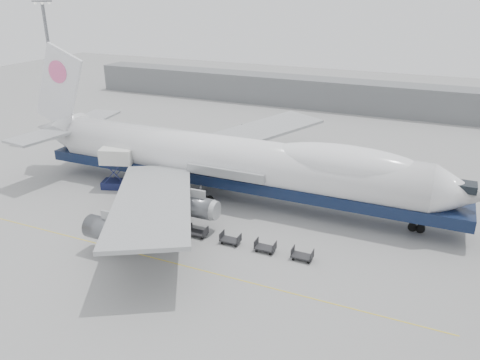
% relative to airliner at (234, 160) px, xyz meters
% --- Properties ---
extents(ground, '(260.00, 260.00, 0.00)m').
position_rel_airliner_xyz_m(ground, '(-0.64, -12.00, -5.62)').
color(ground, gray).
rests_on(ground, ground).
extents(apron_line, '(60.00, 0.15, 0.01)m').
position_rel_airliner_xyz_m(apron_line, '(-0.64, -18.00, -5.62)').
color(apron_line, gold).
rests_on(apron_line, ground).
extents(hangar, '(110.00, 8.00, 7.00)m').
position_rel_airliner_xyz_m(hangar, '(-10.64, 58.00, -2.12)').
color(hangar, slate).
rests_on(hangar, ground).
extents(floodlight_mast, '(2.40, 2.40, 25.43)m').
position_rel_airliner_xyz_m(floodlight_mast, '(-42.64, 12.00, 8.64)').
color(floodlight_mast, slate).
rests_on(floodlight_mast, ground).
extents(airliner, '(67.00, 55.30, 19.98)m').
position_rel_airliner_xyz_m(airliner, '(0.00, 0.00, 0.00)').
color(airliner, white).
rests_on(airliner, ground).
extents(catering_truck, '(5.52, 4.51, 6.10)m').
position_rel_airliner_xyz_m(catering_truck, '(-16.99, -3.48, -2.18)').
color(catering_truck, '#161C43').
rests_on(catering_truck, ground).
extents(traffic_cone, '(0.34, 0.34, 0.51)m').
position_rel_airliner_xyz_m(traffic_cone, '(-6.99, -17.93, -5.39)').
color(traffic_cone, orange).
rests_on(traffic_cone, ground).
extents(dolly_0, '(2.30, 1.35, 1.30)m').
position_rel_airliner_xyz_m(dolly_0, '(-8.01, -11.74, -5.09)').
color(dolly_0, '#2D2D30').
rests_on(dolly_0, ground).
extents(dolly_1, '(2.30, 1.35, 1.30)m').
position_rel_airliner_xyz_m(dolly_1, '(-3.70, -11.74, -5.09)').
color(dolly_1, '#2D2D30').
rests_on(dolly_1, ground).
extents(dolly_2, '(2.30, 1.35, 1.30)m').
position_rel_airliner_xyz_m(dolly_2, '(0.60, -11.74, -5.09)').
color(dolly_2, '#2D2D30').
rests_on(dolly_2, ground).
extents(dolly_3, '(2.30, 1.35, 1.30)m').
position_rel_airliner_xyz_m(dolly_3, '(4.91, -11.74, -5.09)').
color(dolly_3, '#2D2D30').
rests_on(dolly_3, ground).
extents(dolly_4, '(2.30, 1.35, 1.30)m').
position_rel_airliner_xyz_m(dolly_4, '(9.22, -11.74, -5.09)').
color(dolly_4, '#2D2D30').
rests_on(dolly_4, ground).
extents(dolly_5, '(2.30, 1.35, 1.30)m').
position_rel_airliner_xyz_m(dolly_5, '(13.53, -11.74, -5.09)').
color(dolly_5, '#2D2D30').
rests_on(dolly_5, ground).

